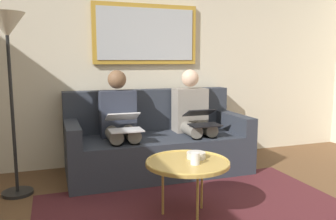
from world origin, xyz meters
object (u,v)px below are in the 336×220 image
person_right (120,121)px  laptop_silver (124,122)px  laptop_black (202,118)px  couch (156,143)px  cup (195,159)px  framed_mirror (146,34)px  standing_lamp (8,46)px  person_left (193,116)px  bowl (196,155)px  coffee_table (188,163)px

person_right → laptop_silver: (0.00, 0.23, 0.02)m
laptop_silver → laptop_black: bearing=179.7°
couch → laptop_black: size_ratio=5.37×
cup → laptop_black: bearing=-117.1°
framed_mirror → standing_lamp: 1.59m
person_left → bowl: bearing=68.0°
framed_mirror → person_left: (-0.43, 0.46, -0.94)m
bowl → person_left: size_ratio=0.13×
coffee_table → person_left: size_ratio=0.58×
laptop_black → standing_lamp: bearing=-1.1°
laptop_silver → standing_lamp: 1.26m
person_left → laptop_black: size_ratio=3.09×
person_left → laptop_black: person_left is taller
framed_mirror → standing_lamp: size_ratio=0.77×
standing_lamp → couch: bearing=-169.5°
bowl → laptop_black: size_ratio=0.41×
person_right → framed_mirror: bearing=-132.9°
bowl → person_left: bearing=-112.0°
laptop_black → laptop_silver: bearing=-0.3°
cup → standing_lamp: standing_lamp is taller
cup → person_right: 1.28m
coffee_table → person_right: (0.31, -1.15, 0.16)m
framed_mirror → person_right: bearing=47.1°
person_right → cup: bearing=105.3°
coffee_table → standing_lamp: (1.33, -0.95, 0.93)m
couch → bowl: 1.17m
couch → coffee_table: (0.11, 1.22, 0.13)m
couch → laptop_silver: size_ratio=5.20×
laptop_black → laptop_silver: 0.85m
couch → laptop_black: bearing=144.6°
cup → person_left: 1.34m
person_left → laptop_silver: bearing=15.1°
bowl → laptop_black: laptop_black is taller
couch → person_right: size_ratio=1.74×
standing_lamp → bowl: bearing=148.1°
coffee_table → bowl: bearing=-148.1°
coffee_table → cup: bearing=107.1°
coffee_table → person_left: person_left is taller
person_left → standing_lamp: 2.02m
couch → laptop_black: couch is taller
cup → coffee_table: bearing=-72.9°
person_right → bowl: bearing=110.7°
cup → couch: bearing=-93.8°
couch → standing_lamp: (1.44, 0.27, 1.06)m
coffee_table → person_left: bearing=-115.1°
framed_mirror → cup: (0.09, 1.69, -1.05)m
couch → bowl: bearing=89.3°
coffee_table → person_right: 1.20m
bowl → standing_lamp: bearing=-31.9°
bowl → person_right: 1.17m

